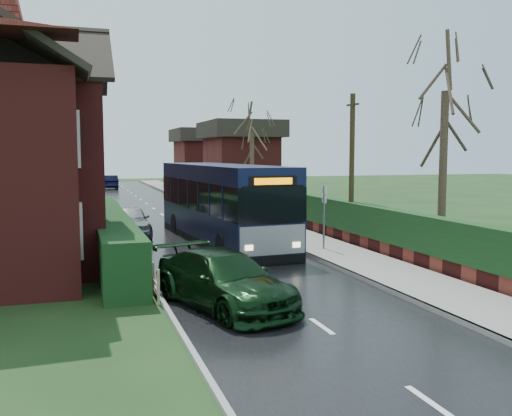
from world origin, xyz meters
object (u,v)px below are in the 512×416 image
object	(u,v)px
telegraph_pole	(352,169)
bus	(222,204)
car_silver	(129,221)
bus_stop_sign	(324,208)
car_green	(224,280)

from	to	relation	value
telegraph_pole	bus	bearing A→B (deg)	149.62
car_silver	bus_stop_sign	world-z (taller)	bus_stop_sign
car_green	bus_stop_sign	xyz separation A→B (m)	(5.65, 6.50, 1.02)
bus	bus_stop_sign	bearing A→B (deg)	-50.55
car_green	telegraph_pole	size ratio (longest dim) A/B	0.77
car_silver	telegraph_pole	size ratio (longest dim) A/B	0.70
bus	telegraph_pole	xyz separation A→B (m)	(5.00, -2.08, 1.50)
bus	car_silver	xyz separation A→B (m)	(-3.60, 3.12, -0.91)
bus	car_green	xyz separation A→B (m)	(-2.45, -9.85, -0.96)
bus	car_green	distance (m)	10.20
car_green	car_silver	bearing A→B (deg)	77.88
bus	car_green	bearing A→B (deg)	-108.19
bus_stop_sign	telegraph_pole	world-z (taller)	telegraph_pole
car_silver	telegraph_pole	bearing A→B (deg)	-31.87
bus	car_silver	distance (m)	4.85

